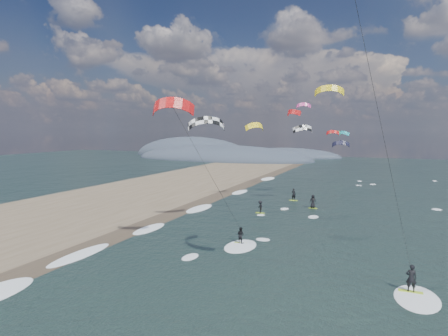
% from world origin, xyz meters
% --- Properties ---
extents(ground, '(260.00, 260.00, 0.00)m').
position_xyz_m(ground, '(0.00, 0.00, 0.00)').
color(ground, black).
rests_on(ground, ground).
extents(sand_strip, '(26.00, 240.00, 0.00)m').
position_xyz_m(sand_strip, '(-24.00, 10.00, 0.00)').
color(sand_strip, brown).
rests_on(sand_strip, ground).
extents(wet_sand_strip, '(3.00, 240.00, 0.00)m').
position_xyz_m(wet_sand_strip, '(-12.00, 10.00, 0.00)').
color(wet_sand_strip, '#382D23').
rests_on(wet_sand_strip, ground).
extents(coastal_hills, '(80.00, 41.00, 15.00)m').
position_xyz_m(coastal_hills, '(-44.84, 107.86, 0.00)').
color(coastal_hills, '#3D4756').
rests_on(coastal_hills, ground).
extents(kitesurfer_near_a, '(7.81, 9.47, 19.59)m').
position_xyz_m(kitesurfer_near_a, '(10.00, 3.81, 15.18)').
color(kitesurfer_near_a, '#B3DD27').
rests_on(kitesurfer_near_a, ground).
extents(kitesurfer_near_b, '(6.84, 8.50, 13.33)m').
position_xyz_m(kitesurfer_near_b, '(-2.51, 9.95, 8.16)').
color(kitesurfer_near_b, '#B3DD27').
rests_on(kitesurfer_near_b, ground).
extents(far_kitesurfers, '(6.56, 10.51, 1.79)m').
position_xyz_m(far_kitesurfers, '(0.17, 30.80, 0.85)').
color(far_kitesurfers, '#B3DD27').
rests_on(far_kitesurfers, ground).
extents(bg_kite_field, '(13.78, 75.01, 9.23)m').
position_xyz_m(bg_kite_field, '(-0.89, 50.90, 11.52)').
color(bg_kite_field, '#D83F8C').
rests_on(bg_kite_field, ground).
extents(shoreline_surf, '(2.40, 79.40, 0.11)m').
position_xyz_m(shoreline_surf, '(-10.80, 14.75, 0.00)').
color(shoreline_surf, white).
rests_on(shoreline_surf, ground).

